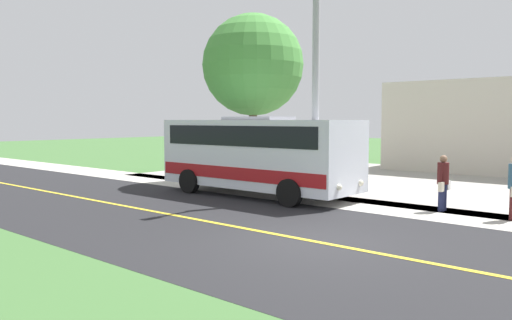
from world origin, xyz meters
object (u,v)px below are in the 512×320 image
Objects in this scene: street_light_pole at (313,83)px; tree_curbside at (253,65)px; pedestrian_waiting at (443,181)px; shuttle_bus_front at (258,152)px.

street_light_pole is 5.60m from tree_curbside.
street_light_pole is at bearing -77.88° from pedestrian_waiting.
tree_curbside is (-2.87, -2.71, 3.53)m from shuttle_bus_front.
pedestrian_waiting is 0.24× the size of street_light_pole.
tree_curbside is at bearing -100.40° from pedestrian_waiting.
pedestrian_waiting is 5.22m from street_light_pole.
tree_curbside reaches higher than shuttle_bus_front.
tree_curbside is (-1.65, -8.99, 4.21)m from pedestrian_waiting.
street_light_pole is at bearing 62.49° from tree_curbside.
shuttle_bus_front is 6.43m from pedestrian_waiting.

